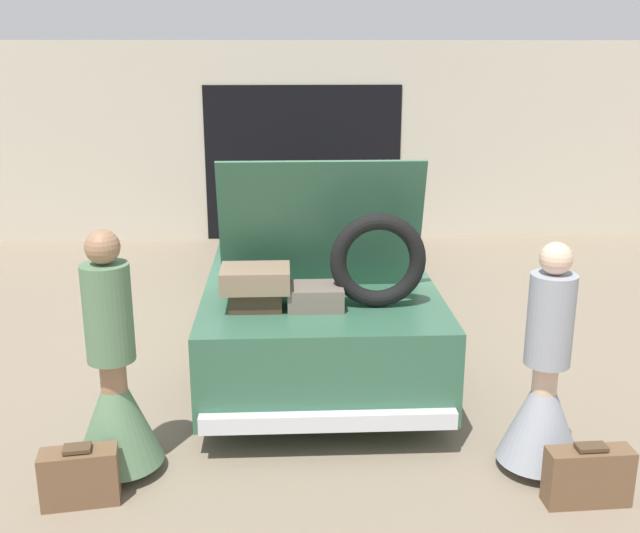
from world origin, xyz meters
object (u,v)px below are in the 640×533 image
object	(u,v)px
car	(313,265)
suitcase_beside_right_person	(588,476)
suitcase_beside_left_person	(80,476)
person_left	(114,390)
person_right	(544,392)

from	to	relation	value
car	suitcase_beside_right_person	size ratio (longest dim) A/B	9.79
suitcase_beside_left_person	suitcase_beside_right_person	distance (m)	3.11
suitcase_beside_right_person	suitcase_beside_left_person	bearing A→B (deg)	177.10
suitcase_beside_left_person	car	bearing A→B (deg)	62.94
person_left	person_right	xyz separation A→B (m)	(2.77, -0.10, -0.03)
person_right	person_left	bearing A→B (deg)	79.84
car	suitcase_beside_right_person	world-z (taller)	car
person_right	suitcase_beside_left_person	size ratio (longest dim) A/B	3.20
person_left	suitcase_beside_right_person	world-z (taller)	person_left
person_left	person_right	bearing A→B (deg)	81.92
car	person_right	size ratio (longest dim) A/B	3.33
car	suitcase_beside_left_person	bearing A→B (deg)	-117.06
suitcase_beside_left_person	person_right	bearing A→B (deg)	4.83
person_left	suitcase_beside_left_person	size ratio (longest dim) A/B	3.38
car	suitcase_beside_left_person	distance (m)	3.44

